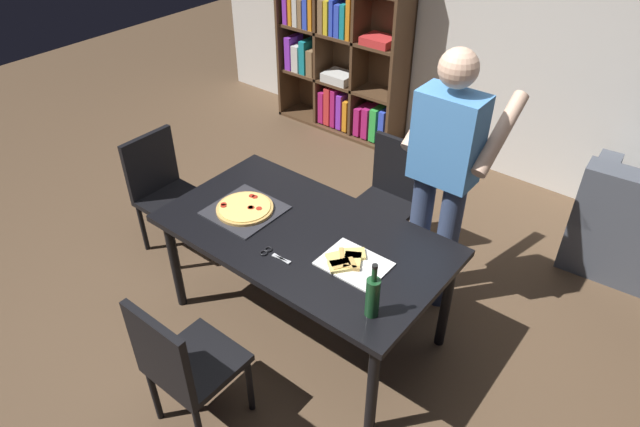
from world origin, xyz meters
TOP-DOWN VIEW (x-y plane):
  - ground_plane at (0.00, 0.00)m, footprint 12.00×12.00m
  - back_wall at (0.00, 2.60)m, footprint 6.40×0.10m
  - dining_table at (0.00, 0.00)m, footprint 1.71×0.94m
  - chair_near_camera at (-0.00, -0.96)m, footprint 0.42×0.42m
  - chair_far_side at (0.00, 0.96)m, footprint 0.42×0.42m
  - chair_left_end at (-1.34, 0.00)m, footprint 0.42×0.42m
  - bookshelf at (-1.51, 2.37)m, footprint 1.40×0.35m
  - person_serving_pizza at (0.48, 0.74)m, footprint 0.55×0.54m
  - pepperoni_pizza_on_tray at (-0.42, -0.06)m, footprint 0.41×0.41m
  - pizza_slices_on_towel at (0.37, -0.06)m, footprint 0.36×0.29m
  - wine_bottle at (0.67, -0.29)m, footprint 0.07×0.07m
  - kitchen_scissors at (-0.01, -0.26)m, footprint 0.19×0.09m

SIDE VIEW (x-z plane):
  - ground_plane at x=0.00m, z-range 0.00..0.00m
  - chair_near_camera at x=0.00m, z-range 0.06..0.96m
  - chair_far_side at x=0.00m, z-range 0.06..0.96m
  - chair_left_end at x=-1.34m, z-range 0.06..0.96m
  - dining_table at x=0.00m, z-range 0.30..1.05m
  - kitchen_scissors at x=-0.01m, z-range 0.75..0.76m
  - pizza_slices_on_towel at x=0.37m, z-range 0.75..0.78m
  - pepperoni_pizza_on_tray at x=-0.42m, z-range 0.75..0.78m
  - wine_bottle at x=0.67m, z-range 0.71..1.03m
  - bookshelf at x=-1.51m, z-range 0.01..1.96m
  - person_serving_pizza at x=0.48m, z-range 0.12..1.87m
  - back_wall at x=0.00m, z-range 0.00..2.80m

